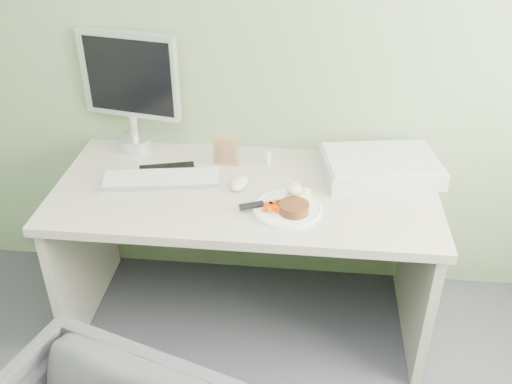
# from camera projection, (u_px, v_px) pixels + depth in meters

# --- Properties ---
(wall_back) EXTENTS (3.50, 0.00, 3.50)m
(wall_back) POSITION_uv_depth(u_px,v_px,m) (254.00, 15.00, 2.37)
(wall_back) COLOR gray
(wall_back) RESTS_ON floor
(desk) EXTENTS (1.60, 0.75, 0.73)m
(desk) POSITION_uv_depth(u_px,v_px,m) (245.00, 224.00, 2.48)
(desk) COLOR beige
(desk) RESTS_ON floor
(plate) EXTENTS (0.27, 0.27, 0.01)m
(plate) POSITION_uv_depth(u_px,v_px,m) (288.00, 209.00, 2.24)
(plate) COLOR white
(plate) RESTS_ON desk
(steak) EXTENTS (0.15, 0.15, 0.04)m
(steak) POSITION_uv_depth(u_px,v_px,m) (294.00, 208.00, 2.20)
(steak) COLOR black
(steak) RESTS_ON plate
(potato_pile) EXTENTS (0.15, 0.13, 0.07)m
(potato_pile) POSITION_uv_depth(u_px,v_px,m) (294.00, 193.00, 2.26)
(potato_pile) COLOR tan
(potato_pile) RESTS_ON plate
(carrot_heap) EXTENTS (0.08, 0.07, 0.04)m
(carrot_heap) POSITION_uv_depth(u_px,v_px,m) (272.00, 206.00, 2.21)
(carrot_heap) COLOR #E94404
(carrot_heap) RESTS_ON plate
(steak_knife) EXTENTS (0.24, 0.12, 0.02)m
(steak_knife) POSITION_uv_depth(u_px,v_px,m) (261.00, 204.00, 2.24)
(steak_knife) COLOR silver
(steak_knife) RESTS_ON plate
(mousepad) EXTENTS (0.29, 0.27, 0.00)m
(mousepad) POSITION_uv_depth(u_px,v_px,m) (167.00, 175.00, 2.47)
(mousepad) COLOR black
(mousepad) RESTS_ON desk
(keyboard) EXTENTS (0.50, 0.22, 0.02)m
(keyboard) POSITION_uv_depth(u_px,v_px,m) (162.00, 179.00, 2.42)
(keyboard) COLOR white
(keyboard) RESTS_ON desk
(computer_mouse) EXTENTS (0.09, 0.13, 0.04)m
(computer_mouse) POSITION_uv_depth(u_px,v_px,m) (240.00, 183.00, 2.38)
(computer_mouse) COLOR white
(computer_mouse) RESTS_ON desk
(photo_frame) EXTENTS (0.11, 0.02, 0.14)m
(photo_frame) POSITION_uv_depth(u_px,v_px,m) (226.00, 151.00, 2.52)
(photo_frame) COLOR #8F6542
(photo_frame) RESTS_ON desk
(eyedrop_bottle) EXTENTS (0.02, 0.02, 0.07)m
(eyedrop_bottle) POSITION_uv_depth(u_px,v_px,m) (269.00, 158.00, 2.54)
(eyedrop_bottle) COLOR white
(eyedrop_bottle) RESTS_ON desk
(scanner) EXTENTS (0.54, 0.41, 0.08)m
(scanner) POSITION_uv_depth(u_px,v_px,m) (380.00, 167.00, 2.46)
(scanner) COLOR silver
(scanner) RESTS_ON desk
(monitor) EXTENTS (0.46, 0.16, 0.55)m
(monitor) POSITION_uv_depth(u_px,v_px,m) (130.00, 85.00, 2.53)
(monitor) COLOR silver
(monitor) RESTS_ON desk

